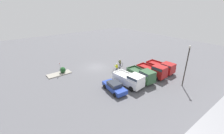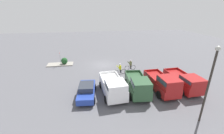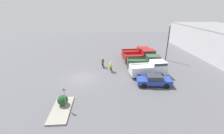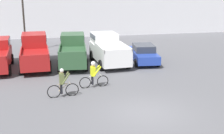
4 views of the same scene
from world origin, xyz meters
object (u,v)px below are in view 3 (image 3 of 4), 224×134
(pickup_truck_1, at_px, (142,56))
(cyclist_0, at_px, (111,66))
(pickup_truck_2, at_px, (146,62))
(sedan_0, at_px, (154,80))
(shrub, at_px, (63,100))
(pickup_truck_0, at_px, (137,52))
(pickup_truck_3, at_px, (150,68))
(cyclist_1, at_px, (103,62))
(fire_lane_sign, at_px, (65,96))
(lamppost, at_px, (168,40))

(pickup_truck_1, height_order, cyclist_0, pickup_truck_1)
(pickup_truck_2, bearing_deg, pickup_truck_1, 177.05)
(sedan_0, relative_size, shrub, 4.19)
(pickup_truck_0, bearing_deg, pickup_truck_1, 5.04)
(pickup_truck_2, bearing_deg, pickup_truck_3, -2.52)
(cyclist_1, distance_m, shrub, 11.16)
(pickup_truck_2, xyz_separation_m, sedan_0, (5.56, -0.44, -0.44))
(fire_lane_sign, height_order, lamppost, lamppost)
(shrub, bearing_deg, sedan_0, 109.06)
(pickup_truck_2, relative_size, pickup_truck_3, 1.01)
(pickup_truck_1, relative_size, sedan_0, 1.22)
(pickup_truck_1, xyz_separation_m, cyclist_0, (3.66, -5.82, -0.35))
(pickup_truck_0, xyz_separation_m, pickup_truck_2, (5.66, 0.10, 0.08))
(pickup_truck_3, bearing_deg, sedan_0, -6.37)
(fire_lane_sign, bearing_deg, shrub, -142.16)
(cyclist_0, relative_size, shrub, 1.72)
(fire_lane_sign, bearing_deg, cyclist_0, 150.92)
(pickup_truck_2, bearing_deg, lamppost, 127.79)
(cyclist_1, bearing_deg, pickup_truck_2, 80.82)
(cyclist_0, bearing_deg, cyclist_1, -146.50)
(fire_lane_sign, bearing_deg, lamppost, 131.09)
(pickup_truck_1, distance_m, pickup_truck_3, 5.60)
(cyclist_0, distance_m, cyclist_1, 2.31)
(pickup_truck_0, relative_size, sedan_0, 1.18)
(fire_lane_sign, relative_size, shrub, 2.35)
(cyclist_1, distance_m, lamppost, 12.58)
(cyclist_0, bearing_deg, pickup_truck_0, 139.22)
(pickup_truck_2, relative_size, cyclist_1, 2.97)
(pickup_truck_1, relative_size, fire_lane_sign, 2.17)
(cyclist_0, relative_size, fire_lane_sign, 0.73)
(pickup_truck_1, bearing_deg, lamppost, 101.65)
(sedan_0, xyz_separation_m, cyclist_1, (-6.69, -6.51, 0.09))
(lamppost, bearing_deg, sedan_0, -29.84)
(pickup_truck_1, relative_size, cyclist_0, 2.96)
(pickup_truck_3, bearing_deg, cyclist_1, -119.48)
(sedan_0, height_order, cyclist_1, cyclist_1)
(lamppost, xyz_separation_m, shrub, (13.09, -16.04, -3.14))
(cyclist_1, height_order, lamppost, lamppost)
(pickup_truck_3, distance_m, cyclist_1, 7.85)
(pickup_truck_3, relative_size, cyclist_0, 2.87)
(pickup_truck_3, xyz_separation_m, sedan_0, (2.83, -0.32, -0.42))
(pickup_truck_0, xyz_separation_m, cyclist_0, (6.46, -5.57, -0.22))
(pickup_truck_1, distance_m, shrub, 16.51)
(pickup_truck_2, distance_m, lamppost, 6.82)
(shrub, bearing_deg, fire_lane_sign, 37.84)
(lamppost, relative_size, shrub, 6.10)
(pickup_truck_0, bearing_deg, cyclist_1, -56.48)
(pickup_truck_2, bearing_deg, pickup_truck_0, -178.99)
(pickup_truck_2, bearing_deg, cyclist_1, -99.18)
(sedan_0, xyz_separation_m, lamppost, (-9.41, 5.40, 3.10))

